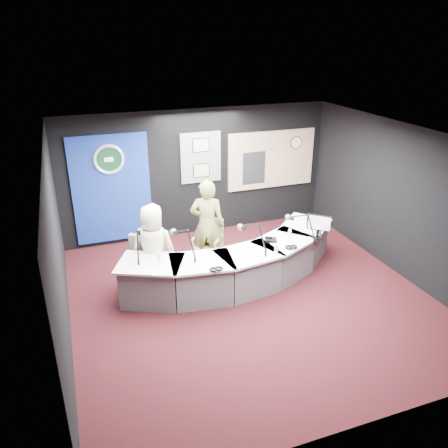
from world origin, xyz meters
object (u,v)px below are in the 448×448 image
object	(u,v)px
armchair_right	(208,246)
person_woman	(207,225)
broadcast_desk	(236,265)
person_man	(153,248)
armchair_left	(155,266)

from	to	relation	value
armchair_right	person_woman	size ratio (longest dim) A/B	0.51
armchair_right	person_woman	bearing A→B (deg)	0.00
broadcast_desk	armchair_right	xyz separation A→B (m)	(-0.30, 0.75, 0.09)
armchair_right	person_man	world-z (taller)	person_man
broadcast_desk	person_man	distance (m)	1.53
person_man	person_woman	world-z (taller)	person_woman
person_woman	broadcast_desk	bearing A→B (deg)	137.94
broadcast_desk	armchair_left	bearing A→B (deg)	166.48
broadcast_desk	armchair_right	world-z (taller)	armchair_right
armchair_right	broadcast_desk	bearing A→B (deg)	-28.37
broadcast_desk	armchair_left	xyz separation A→B (m)	(-1.43, 0.34, 0.05)
person_man	person_woman	distance (m)	1.20
armchair_left	armchair_right	bearing A→B (deg)	46.50
broadcast_desk	person_woman	xyz separation A→B (m)	(-0.30, 0.75, 0.52)
armchair_left	armchair_right	xyz separation A→B (m)	(1.13, 0.41, 0.03)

